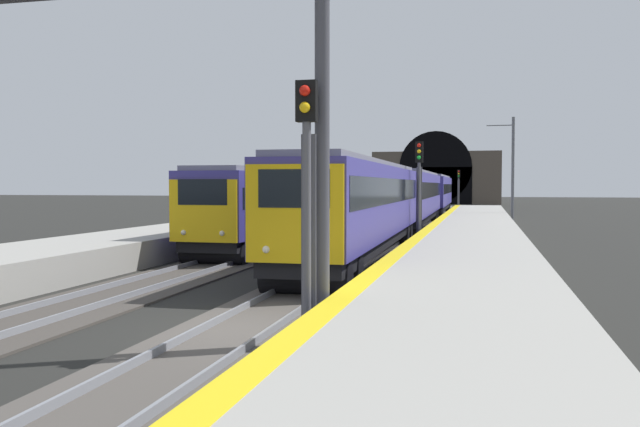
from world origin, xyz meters
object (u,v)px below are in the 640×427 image
at_px(railway_signal_near, 307,193).
at_px(train_adjacent_platform, 326,199).
at_px(train_main_approaching, 413,195).
at_px(overhead_signal_gantry, 109,45).
at_px(railway_signal_mid, 419,183).
at_px(catenary_mast_near, 512,170).
at_px(railway_signal_far, 459,185).

bearing_deg(railway_signal_near, train_adjacent_platform, -167.43).
relative_size(train_main_approaching, overhead_signal_gantry, 6.93).
bearing_deg(railway_signal_mid, overhead_signal_gantry, -11.06).
bearing_deg(train_main_approaching, railway_signal_mid, 6.27).
bearing_deg(overhead_signal_gantry, catenary_mast_near, -13.42).
bearing_deg(train_adjacent_platform, catenary_mast_near, 130.25).
relative_size(train_main_approaching, railway_signal_near, 12.71).
distance_m(train_adjacent_platform, overhead_signal_gantry, 30.11).
xyz_separation_m(train_adjacent_platform, railway_signal_far, (46.55, -6.72, 0.85)).
relative_size(railway_signal_near, overhead_signal_gantry, 0.54).
relative_size(train_main_approaching, railway_signal_mid, 12.08).
distance_m(overhead_signal_gantry, catenary_mast_near, 40.68).
bearing_deg(railway_signal_far, train_adjacent_platform, -8.22).
height_order(railway_signal_near, railway_signal_far, railway_signal_far).
bearing_deg(railway_signal_far, railway_signal_near, 0.00).
bearing_deg(train_main_approaching, catenary_mast_near, 117.15).
distance_m(train_main_approaching, catenary_mast_near, 8.06).
xyz_separation_m(train_main_approaching, railway_signal_mid, (-14.25, -1.73, 0.86)).
bearing_deg(overhead_signal_gantry, train_adjacent_platform, 4.79).
distance_m(railway_signal_near, railway_signal_mid, 22.00).
height_order(train_adjacent_platform, railway_signal_mid, railway_signal_mid).
bearing_deg(catenary_mast_near, railway_signal_near, 172.56).
relative_size(overhead_signal_gantry, catenary_mast_near, 1.13).
height_order(train_adjacent_platform, railway_signal_near, railway_signal_near).
height_order(overhead_signal_gantry, catenary_mast_near, catenary_mast_near).
height_order(railway_signal_far, catenary_mast_near, catenary_mast_near).
bearing_deg(catenary_mast_near, train_adjacent_platform, 129.26).
xyz_separation_m(railway_signal_near, catenary_mast_near, (39.91, -5.21, 1.22)).
distance_m(railway_signal_mid, railway_signal_far, 54.70).
xyz_separation_m(train_main_approaching, train_adjacent_platform, (-6.09, 4.99, -0.13)).
relative_size(train_main_approaching, railway_signal_far, 12.70).
height_order(train_main_approaching, railway_signal_mid, railway_signal_mid).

